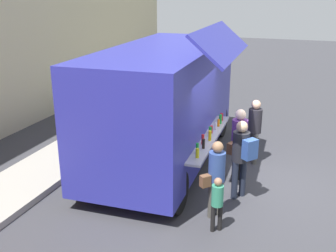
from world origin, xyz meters
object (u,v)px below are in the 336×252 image
(customer_rear_waiting, at_px, (216,173))
(customer_extra_browsing, at_px, (255,126))
(customer_mid_with_backpack, at_px, (242,152))
(food_truck_main, at_px, (165,102))
(child_near_queue, at_px, (217,200))
(customer_front_ordering, at_px, (239,140))
(trash_bin, at_px, (144,101))

(customer_rear_waiting, xyz_separation_m, customer_extra_browsing, (2.98, -0.30, 0.06))
(customer_mid_with_backpack, bearing_deg, food_truck_main, 7.37)
(customer_mid_with_backpack, distance_m, customer_rear_waiting, 1.00)
(customer_extra_browsing, bearing_deg, child_near_queue, 54.83)
(customer_extra_browsing, bearing_deg, customer_front_ordering, 48.97)
(customer_rear_waiting, bearing_deg, child_near_queue, 149.43)
(customer_rear_waiting, distance_m, child_near_queue, 0.60)
(trash_bin, relative_size, child_near_queue, 0.79)
(food_truck_main, bearing_deg, trash_bin, 27.88)
(customer_rear_waiting, bearing_deg, customer_extra_browsing, -53.78)
(customer_mid_with_backpack, bearing_deg, trash_bin, -11.78)
(food_truck_main, bearing_deg, child_near_queue, -145.26)
(food_truck_main, relative_size, customer_mid_with_backpack, 3.53)
(trash_bin, bearing_deg, customer_mid_with_backpack, -139.24)
(customer_mid_with_backpack, bearing_deg, child_near_queue, 120.47)
(customer_extra_browsing, height_order, child_near_queue, customer_extra_browsing)
(food_truck_main, distance_m, customer_mid_with_backpack, 2.65)
(customer_front_ordering, height_order, child_near_queue, customer_front_ordering)
(customer_front_ordering, distance_m, customer_rear_waiting, 1.74)
(customer_front_ordering, bearing_deg, child_near_queue, 113.48)
(customer_front_ordering, distance_m, customer_mid_with_backpack, 0.82)
(customer_extra_browsing, bearing_deg, trash_bin, -68.38)
(trash_bin, height_order, child_near_queue, child_near_queue)
(food_truck_main, distance_m, trash_bin, 4.78)
(customer_extra_browsing, bearing_deg, customer_mid_with_backpack, 58.08)
(trash_bin, distance_m, child_near_queue, 8.03)
(customer_extra_browsing, relative_size, child_near_queue, 1.54)
(child_near_queue, bearing_deg, customer_rear_waiting, -19.93)
(customer_extra_browsing, bearing_deg, food_truck_main, -14.08)
(customer_front_ordering, height_order, customer_mid_with_backpack, customer_front_ordering)
(food_truck_main, distance_m, customer_extra_browsing, 2.42)
(trash_bin, xyz_separation_m, customer_front_ordering, (-4.50, -4.35, 0.62))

